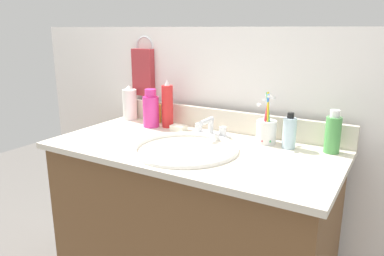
# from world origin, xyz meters

# --- Properties ---
(vanity_cabinet) EXTENTS (1.03, 0.49, 0.85)m
(vanity_cabinet) POSITION_xyz_m (0.00, 0.00, 0.42)
(vanity_cabinet) COLOR brown
(vanity_cabinet) RESTS_ON ground_plane
(countertop) EXTENTS (1.07, 0.54, 0.02)m
(countertop) POSITION_xyz_m (0.00, 0.00, 0.86)
(countertop) COLOR beige
(countertop) RESTS_ON vanity_cabinet
(backsplash) EXTENTS (1.07, 0.02, 0.09)m
(backsplash) POSITION_xyz_m (0.00, 0.26, 0.92)
(backsplash) COLOR beige
(backsplash) RESTS_ON countertop
(back_wall) EXTENTS (2.17, 0.04, 1.30)m
(back_wall) POSITION_xyz_m (0.00, 0.32, 0.65)
(back_wall) COLOR white
(back_wall) RESTS_ON ground_plane
(towel_ring) EXTENTS (0.10, 0.01, 0.10)m
(towel_ring) POSITION_xyz_m (-0.44, 0.30, 1.21)
(towel_ring) COLOR silver
(hand_towel) EXTENTS (0.11, 0.04, 0.22)m
(hand_towel) POSITION_xyz_m (-0.44, 0.28, 1.09)
(hand_towel) COLOR #A53338
(sink_basin) EXTENTS (0.39, 0.39, 0.11)m
(sink_basin) POSITION_xyz_m (-0.00, -0.05, 0.84)
(sink_basin) COLOR white
(sink_basin) RESTS_ON countertop
(faucet) EXTENTS (0.16, 0.10, 0.08)m
(faucet) POSITION_xyz_m (-0.00, 0.14, 0.90)
(faucet) COLOR silver
(faucet) RESTS_ON countertop
(bottle_toner_green) EXTENTS (0.05, 0.05, 0.15)m
(bottle_toner_green) POSITION_xyz_m (0.46, 0.19, 0.94)
(bottle_toner_green) COLOR #4C9E4C
(bottle_toner_green) RESTS_ON countertop
(bottle_lotion_white) EXTENTS (0.07, 0.07, 0.17)m
(bottle_lotion_white) POSITION_xyz_m (-0.47, 0.21, 0.95)
(bottle_lotion_white) COLOR white
(bottle_lotion_white) RESTS_ON countertop
(bottle_oil_amber) EXTENTS (0.05, 0.05, 0.10)m
(bottle_oil_amber) POSITION_xyz_m (-0.33, 0.22, 0.91)
(bottle_oil_amber) COLOR gold
(bottle_oil_amber) RESTS_ON countertop
(bottle_soap_pink) EXTENTS (0.07, 0.07, 0.17)m
(bottle_soap_pink) POSITION_xyz_m (-0.30, 0.15, 0.95)
(bottle_soap_pink) COLOR #D8338C
(bottle_soap_pink) RESTS_ON countertop
(bottle_gel_clear) EXTENTS (0.05, 0.05, 0.13)m
(bottle_gel_clear) POSITION_xyz_m (0.31, 0.16, 0.93)
(bottle_gel_clear) COLOR silver
(bottle_gel_clear) RESTS_ON countertop
(bottle_spray_red) EXTENTS (0.05, 0.05, 0.21)m
(bottle_spray_red) POSITION_xyz_m (-0.23, 0.18, 0.97)
(bottle_spray_red) COLOR red
(bottle_spray_red) RESTS_ON countertop
(cup_white_ceramic) EXTENTS (0.08, 0.09, 0.20)m
(cup_white_ceramic) POSITION_xyz_m (0.22, 0.18, 0.92)
(cup_white_ceramic) COLOR white
(cup_white_ceramic) RESTS_ON countertop
(soap_bar) EXTENTS (0.06, 0.04, 0.02)m
(soap_bar) POSITION_xyz_m (-0.16, 0.15, 0.88)
(soap_bar) COLOR white
(soap_bar) RESTS_ON countertop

